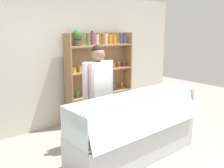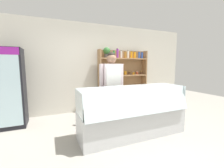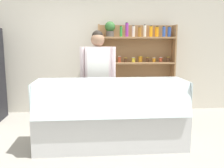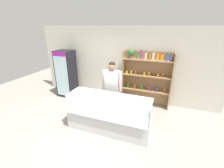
# 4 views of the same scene
# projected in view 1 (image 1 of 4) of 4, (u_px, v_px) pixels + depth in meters

# --- Properties ---
(ground_plane) EXTENTS (12.00, 12.00, 0.00)m
(ground_plane) POSITION_uv_depth(u_px,v_px,m) (126.00, 164.00, 3.79)
(ground_plane) COLOR gray
(back_wall) EXTENTS (6.80, 0.10, 2.70)m
(back_wall) POSITION_uv_depth(u_px,v_px,m) (56.00, 61.00, 5.06)
(back_wall) COLOR beige
(back_wall) RESTS_ON ground
(shelving_unit) EXTENTS (1.65, 0.29, 1.98)m
(shelving_unit) POSITION_uv_depth(u_px,v_px,m) (98.00, 70.00, 5.50)
(shelving_unit) COLOR #9E754C
(shelving_unit) RESTS_ON ground
(deli_display_case) EXTENTS (2.21, 0.74, 1.01)m
(deli_display_case) POSITION_uv_depth(u_px,v_px,m) (134.00, 139.00, 3.91)
(deli_display_case) COLOR silver
(deli_display_case) RESTS_ON ground
(shop_clerk) EXTENTS (0.61, 0.25, 1.75)m
(shop_clerk) POSITION_uv_depth(u_px,v_px,m) (98.00, 87.00, 4.17)
(shop_clerk) COLOR #4C4233
(shop_clerk) RESTS_ON ground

